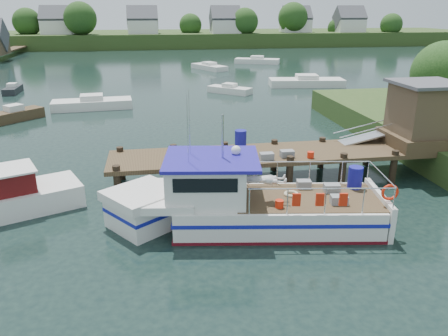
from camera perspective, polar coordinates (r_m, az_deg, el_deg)
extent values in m
plane|color=black|center=(20.65, 2.06, -1.83)|extent=(160.00, 160.00, 0.00)
cylinder|color=#332114|center=(31.14, 26.04, 6.61)|extent=(0.50, 0.50, 3.05)
sphere|color=#244618|center=(30.75, 26.74, 11.02)|extent=(3.90, 3.90, 3.90)
cube|color=#2F451C|center=(103.03, -7.50, 16.40)|extent=(140.00, 24.00, 3.00)
cylinder|color=#332114|center=(100.86, -24.09, 15.23)|extent=(0.60, 0.60, 4.20)
sphere|color=#244618|center=(100.74, -24.35, 16.98)|extent=(5.54, 5.54, 5.54)
cylinder|color=#332114|center=(94.84, -18.02, 15.94)|extent=(0.60, 0.60, 4.80)
sphere|color=#244618|center=(94.70, -18.26, 18.07)|extent=(6.34, 6.34, 6.34)
cylinder|color=#332114|center=(95.99, -11.05, 16.02)|extent=(0.60, 0.60, 3.00)
sphere|color=#244618|center=(95.88, -11.14, 17.34)|extent=(3.96, 3.96, 3.96)
cylinder|color=#332114|center=(98.35, -4.35, 16.58)|extent=(0.60, 0.60, 3.60)
sphere|color=#244618|center=(98.22, -4.40, 18.13)|extent=(4.75, 4.75, 4.75)
cylinder|color=#332114|center=(96.01, 2.71, 16.71)|extent=(0.60, 0.60, 4.20)
sphere|color=#244618|center=(95.88, 2.74, 18.56)|extent=(5.54, 5.54, 5.54)
cylinder|color=#332114|center=(100.75, 8.87, 16.83)|extent=(0.60, 0.60, 4.80)
sphere|color=#244618|center=(100.63, 8.99, 18.85)|extent=(6.34, 6.34, 6.34)
cylinder|color=#332114|center=(106.53, 14.37, 16.14)|extent=(0.60, 0.60, 3.00)
sphere|color=#244618|center=(106.42, 14.48, 17.33)|extent=(3.96, 3.96, 3.96)
cylinder|color=#332114|center=(107.80, 20.83, 15.69)|extent=(0.60, 0.60, 3.60)
sphere|color=#244618|center=(107.68, 21.01, 17.10)|extent=(4.75, 4.75, 4.75)
cube|color=silver|center=(98.53, -20.88, 16.68)|extent=(6.00, 5.00, 3.00)
cube|color=#47474C|center=(98.47, -21.02, 17.78)|extent=(6.20, 5.09, 5.09)
cube|color=silver|center=(95.85, -10.53, 17.54)|extent=(6.00, 5.00, 3.00)
cube|color=#47474C|center=(95.79, -10.60, 18.68)|extent=(6.20, 5.09, 5.09)
cube|color=silver|center=(96.16, 0.15, 17.86)|extent=(6.00, 5.00, 3.00)
cube|color=#47474C|center=(96.10, 0.15, 19.00)|extent=(6.20, 5.09, 5.09)
cube|color=silver|center=(101.94, 9.31, 17.74)|extent=(6.00, 5.00, 3.00)
cube|color=#47474C|center=(101.89, 9.37, 18.81)|extent=(6.20, 5.09, 5.09)
cube|color=silver|center=(105.39, 15.98, 17.33)|extent=(6.00, 5.00, 3.00)
cube|color=#47474C|center=(105.34, 16.09, 18.36)|extent=(6.20, 5.09, 5.09)
cube|color=#463521|center=(86.48, -26.33, 13.64)|extent=(2.20, 20.00, 0.25)
cube|color=#463521|center=(20.67, 7.56, 1.87)|extent=(16.00, 3.00, 0.20)
cylinder|color=black|center=(18.91, -13.70, -2.41)|extent=(0.32, 0.32, 1.90)
cylinder|color=black|center=(21.33, -13.27, 0.23)|extent=(0.32, 0.32, 1.90)
cylinder|color=black|center=(18.85, -6.11, -1.99)|extent=(0.32, 0.32, 1.90)
cylinder|color=black|center=(21.29, -6.55, 0.61)|extent=(0.32, 0.32, 1.90)
cylinder|color=black|center=(19.13, 1.38, -1.54)|extent=(0.32, 0.32, 1.90)
cylinder|color=black|center=(21.53, 0.10, 0.97)|extent=(0.32, 0.32, 1.90)
cylinder|color=black|center=(19.72, 8.54, -1.09)|extent=(0.32, 0.32, 1.90)
cylinder|color=black|center=(22.06, 6.52, 1.31)|extent=(0.32, 0.32, 1.90)
cylinder|color=black|center=(20.60, 15.18, -0.66)|extent=(0.32, 0.32, 1.90)
cylinder|color=black|center=(22.85, 12.57, 1.62)|extent=(0.32, 0.32, 1.90)
cylinder|color=black|center=(21.73, 21.21, -0.26)|extent=(0.32, 0.32, 1.90)
cylinder|color=black|center=(23.87, 18.17, 1.88)|extent=(0.32, 0.32, 1.90)
cylinder|color=black|center=(23.08, 26.58, 0.11)|extent=(0.32, 0.32, 1.90)
cylinder|color=black|center=(25.11, 23.25, 2.11)|extent=(0.32, 0.32, 1.90)
cube|color=#463521|center=(23.52, 24.20, 3.51)|extent=(3.20, 3.00, 0.60)
cube|color=#4B3B2A|center=(23.20, 24.69, 6.82)|extent=(2.60, 2.60, 2.40)
cube|color=#47474C|center=(22.98, 25.16, 9.97)|extent=(3.00, 3.00, 0.15)
cube|color=#A5A8AD|center=(23.12, 18.21, 3.89)|extent=(3.34, 0.90, 0.79)
cylinder|color=silver|center=(22.65, 18.80, 4.82)|extent=(3.34, 0.05, 0.76)
cylinder|color=silver|center=(23.34, 17.90, 5.35)|extent=(3.34, 0.05, 0.76)
cube|color=slate|center=(19.41, 5.60, 1.55)|extent=(0.60, 0.40, 0.30)
cube|color=slate|center=(19.87, 8.24, 1.87)|extent=(0.60, 0.40, 0.30)
cylinder|color=red|center=(19.92, 11.24, 1.71)|extent=(0.30, 0.30, 0.28)
cylinder|color=navy|center=(20.92, 2.18, 3.80)|extent=(0.56, 0.56, 0.85)
cube|color=silver|center=(16.48, 6.72, -5.70)|extent=(7.75, 4.03, 1.13)
cube|color=silver|center=(16.59, -10.50, -5.74)|extent=(2.93, 2.93, 1.13)
cube|color=silver|center=(16.29, -10.65, -3.48)|extent=(3.22, 3.19, 0.34)
cube|color=silver|center=(16.16, -7.20, -3.59)|extent=(2.37, 3.07, 0.30)
cube|color=#131797|center=(16.42, 6.74, -5.25)|extent=(7.85, 4.08, 0.14)
cube|color=#131797|center=(16.53, -10.53, -5.29)|extent=(2.98, 2.98, 0.14)
cube|color=#570C15|center=(16.71, 6.65, -7.30)|extent=(7.85, 4.06, 0.14)
cube|color=#463521|center=(16.44, 10.91, -3.80)|extent=(5.66, 3.43, 0.04)
cube|color=silver|center=(17.36, 19.47, -5.05)|extent=(0.64, 2.95, 1.33)
cube|color=silver|center=(15.83, -2.32, -1.53)|extent=(3.11, 2.95, 1.48)
cube|color=black|center=(14.52, -2.47, -2.32)|extent=(2.15, 0.36, 0.49)
cube|color=black|center=(16.94, -2.23, 1.01)|extent=(2.15, 0.36, 0.49)
cube|color=black|center=(15.82, -7.38, -0.54)|extent=(0.30, 1.76, 0.49)
cube|color=#201793|center=(15.55, -1.64, 1.18)|extent=(3.74, 3.33, 0.12)
cylinder|color=silver|center=(15.30, -0.19, 4.15)|extent=(0.09, 0.09, 1.58)
cylinder|color=silver|center=(14.75, -4.79, 5.07)|extent=(0.03, 0.03, 2.37)
cylinder|color=silver|center=(15.71, -4.55, 6.00)|extent=(0.03, 0.03, 2.37)
sphere|color=silver|center=(15.87, 1.58, 2.32)|extent=(0.40, 0.40, 0.35)
cylinder|color=silver|center=(14.89, 12.69, -2.64)|extent=(4.88, 0.78, 0.04)
cylinder|color=silver|center=(17.37, 10.73, 0.81)|extent=(4.88, 0.78, 0.04)
cylinder|color=silver|center=(16.83, 19.96, -0.71)|extent=(0.45, 2.69, 0.04)
cylinder|color=silver|center=(14.71, 3.34, -4.43)|extent=(0.05, 0.05, 0.94)
cylinder|color=silver|center=(17.22, 2.73, -0.68)|extent=(0.05, 0.05, 0.94)
cylinder|color=silver|center=(14.86, 8.29, -4.37)|extent=(0.05, 0.05, 0.94)
cylinder|color=silver|center=(17.34, 6.96, -0.65)|extent=(0.05, 0.05, 0.94)
cylinder|color=silver|center=(15.11, 13.11, -4.27)|extent=(0.05, 0.05, 0.94)
cylinder|color=silver|center=(17.56, 11.10, -0.63)|extent=(0.05, 0.05, 0.94)
cylinder|color=silver|center=(15.46, 17.73, -4.15)|extent=(0.05, 0.05, 0.94)
cylinder|color=silver|center=(17.86, 15.13, -0.60)|extent=(0.05, 0.05, 0.94)
cylinder|color=silver|center=(15.82, 21.30, -4.04)|extent=(0.05, 0.05, 0.94)
cylinder|color=silver|center=(18.17, 18.27, -0.57)|extent=(0.05, 0.05, 0.94)
cube|color=slate|center=(16.08, 14.80, -4.04)|extent=(0.64, 0.48, 0.32)
cube|color=slate|center=(17.04, 13.88, -2.56)|extent=(0.64, 0.48, 0.32)
cube|color=slate|center=(17.17, 10.38, -2.10)|extent=(0.59, 0.45, 0.32)
cylinder|color=navy|center=(17.56, 16.76, -1.21)|extent=(0.63, 0.63, 0.87)
cylinder|color=red|center=(15.38, 7.24, -4.70)|extent=(0.34, 0.34, 0.30)
torus|color=#BFB28C|center=(16.48, 8.77, -3.37)|extent=(0.63, 0.63, 0.12)
torus|color=red|center=(16.30, 20.85, -2.99)|extent=(0.62, 0.19, 0.61)
cube|color=red|center=(14.86, 9.44, -4.12)|extent=(0.29, 0.14, 0.44)
cube|color=red|center=(15.01, 12.41, -4.06)|extent=(0.29, 0.14, 0.44)
cube|color=red|center=(15.21, 15.31, -4.00)|extent=(0.29, 0.14, 0.44)
imported|color=silver|center=(15.57, 4.91, -1.45)|extent=(0.50, 0.69, 1.73)
cube|color=silver|center=(19.42, -27.09, -4.13)|extent=(6.40, 4.41, 0.93)
cube|color=#510D0E|center=(19.14, -26.14, -1.46)|extent=(2.19, 2.19, 0.88)
cube|color=silver|center=(18.99, -26.35, -0.16)|extent=(2.43, 2.43, 0.07)
cube|color=#463521|center=(35.50, -25.64, 6.19)|extent=(3.79, 3.83, 0.74)
cube|color=silver|center=(35.38, -25.77, 7.06)|extent=(1.48, 1.48, 0.48)
cube|color=silver|center=(67.37, 4.35, 13.76)|extent=(6.93, 4.46, 0.71)
cube|color=silver|center=(67.32, 4.36, 14.21)|extent=(2.28, 2.13, 0.45)
cube|color=silver|center=(37.58, -16.82, 7.98)|extent=(6.46, 2.70, 0.73)
cube|color=silver|center=(37.48, -16.90, 8.80)|extent=(1.89, 1.66, 0.47)
cube|color=silver|center=(42.91, 0.74, 10.15)|extent=(4.23, 3.93, 0.60)
cube|color=silver|center=(42.83, 0.74, 10.75)|extent=(1.59, 1.57, 0.39)
cube|color=silver|center=(47.68, 10.71, 10.91)|extent=(8.02, 3.66, 0.77)
cube|color=silver|center=(47.59, 10.76, 11.61)|extent=(2.40, 2.14, 0.50)
cube|color=silver|center=(60.32, -1.95, 13.03)|extent=(4.54, 6.12, 0.63)
cube|color=silver|center=(60.26, -1.95, 13.48)|extent=(2.02, 2.12, 0.41)
cube|color=black|center=(47.66, -25.86, 9.17)|extent=(1.26, 3.46, 0.60)
cube|color=silver|center=(47.59, -25.95, 9.70)|extent=(0.85, 0.98, 0.39)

